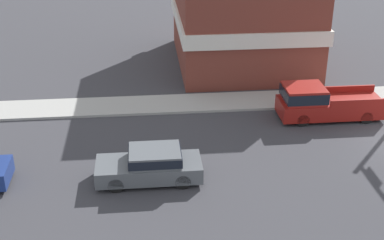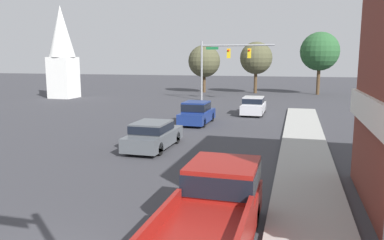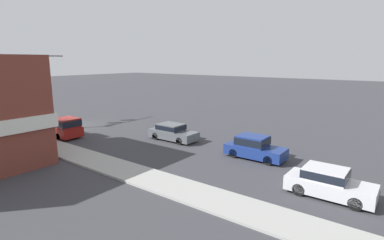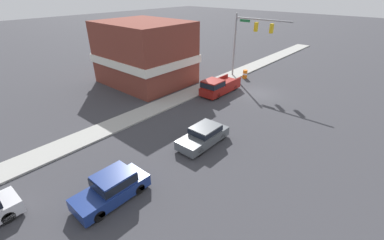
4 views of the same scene
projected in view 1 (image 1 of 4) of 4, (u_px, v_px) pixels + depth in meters
sidewalk_curb at (359, 97)px, 30.79m from camera, size 2.40×60.00×0.14m
car_lead at (151, 164)px, 22.58m from camera, size 1.83×4.46×1.44m
pickup_truck_parked at (321, 102)px, 28.03m from camera, size 1.95×5.43×1.83m
corner_brick_building at (243, 9)px, 34.85m from camera, size 10.52×8.71×7.30m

